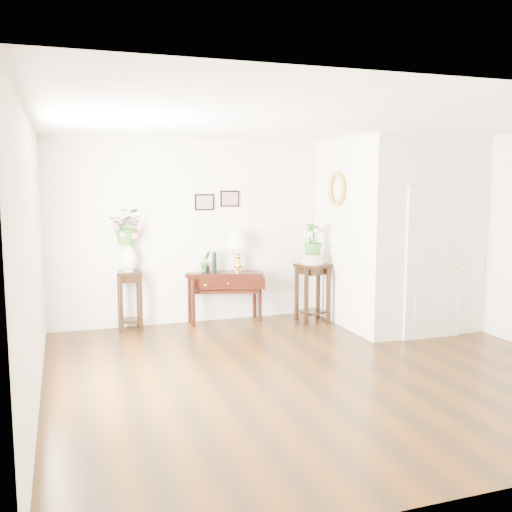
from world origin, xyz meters
name	(u,v)px	position (x,y,z in m)	size (l,w,h in m)	color
floor	(318,371)	(0.00, 0.00, 0.00)	(6.00, 5.50, 0.02)	#46270A
ceiling	(321,122)	(0.00, 0.00, 2.80)	(6.00, 5.50, 0.02)	white
wall_back	(245,230)	(0.00, 2.75, 1.40)	(6.00, 0.02, 2.80)	silver
wall_front	(496,296)	(0.00, -2.75, 1.40)	(6.00, 0.02, 2.80)	silver
wall_left	(33,262)	(-3.00, 0.00, 1.40)	(0.02, 5.50, 2.80)	silver
partition	(395,232)	(2.10, 1.77, 1.40)	(1.80, 1.95, 2.80)	silver
door	(434,263)	(2.10, 0.78, 1.05)	(0.90, 0.05, 2.10)	silver
art_print_left	(204,202)	(-0.65, 2.73, 1.85)	(0.30, 0.02, 0.25)	black
art_print_right	(230,199)	(-0.25, 2.73, 1.90)	(0.30, 0.02, 0.25)	black
wall_ornament	(337,189)	(1.16, 1.90, 2.05)	(0.51, 0.51, 0.07)	gold
console_table	(225,297)	(-0.38, 2.57, 0.39)	(1.18, 0.39, 0.78)	black
table_lamp	(238,249)	(-0.17, 2.57, 1.13)	(0.36, 0.36, 0.63)	#E1C54A
green_vase	(214,262)	(-0.55, 2.57, 0.95)	(0.07, 0.07, 0.32)	black
potted_plant	(206,263)	(-0.68, 2.57, 0.94)	(0.18, 0.14, 0.32)	#2E6C22
plant_stand_a	(130,301)	(-1.83, 2.57, 0.43)	(0.34, 0.34, 0.87)	black
porcelain_vase	(129,256)	(-1.83, 2.57, 1.09)	(0.25, 0.25, 0.43)	silver
lily_arrangement	(128,226)	(-1.83, 2.57, 1.53)	(0.48, 0.42, 0.53)	#2E6C22
plant_stand_b	(312,293)	(0.90, 2.15, 0.45)	(0.43, 0.43, 0.91)	black
ceramic_bowl	(313,259)	(0.90, 2.15, 0.99)	(0.34, 0.34, 0.15)	beige
narcissus	(313,240)	(0.90, 2.15, 1.28)	(0.28, 0.28, 0.50)	#2E6C22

